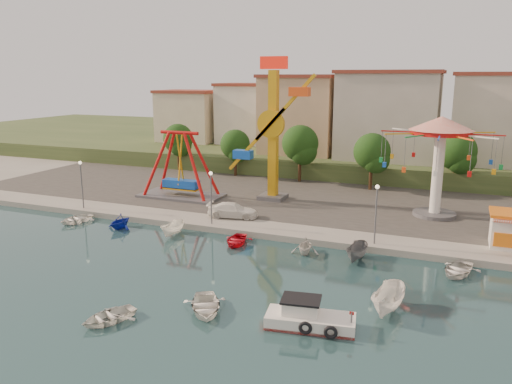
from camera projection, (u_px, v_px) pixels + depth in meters
The scene contains 32 objects.
ground at pixel (229, 293), 35.16m from camera, with size 200.00×200.00×0.00m, color #133136.
quay_deck at pixel (374, 158), 90.98m from camera, with size 200.00×100.00×0.60m, color #9E998E.
asphalt_pad at pixel (332, 194), 62.06m from camera, with size 90.00×28.00×0.01m, color #4C4944.
hill_terrace at pixel (378, 148), 95.22m from camera, with size 200.00×60.00×3.00m, color #384C26.
pirate_ship_ride at pixel (180, 166), 59.83m from camera, with size 10.00×5.00×8.00m.
kamikaze_tower at pixel (275, 134), 57.43m from camera, with size 7.06×3.10×16.50m.
wave_swinger at pixel (440, 144), 50.70m from camera, with size 11.60×11.60×10.40m.
lamp_post_0 at pixel (82, 186), 55.01m from camera, with size 0.14×0.14×5.00m, color #59595E.
lamp_post_1 at pixel (211, 199), 49.12m from camera, with size 0.14×0.14×5.00m, color #59595E.
lamp_post_2 at pixel (376, 216), 43.23m from camera, with size 0.14×0.14×5.00m, color #59595E.
tree_0 at pixel (178, 139), 76.82m from camera, with size 4.60×4.60×7.19m.
tree_1 at pixel (235, 145), 72.54m from camera, with size 4.35×4.35×6.80m.
tree_2 at pixel (300, 143), 68.30m from camera, with size 5.02×5.02×7.85m.
tree_3 at pixel (372, 152), 63.40m from camera, with size 4.68×4.68×7.32m.
tree_4 at pixel (457, 151), 62.37m from camera, with size 4.86×4.86×7.60m.
building_0 at pixel (168, 111), 86.94m from camera, with size 9.26×9.53×11.87m, color beige.
building_1 at pixel (243, 120), 87.67m from camera, with size 12.33×9.01×8.63m, color silver.
building_2 at pixel (317, 115), 83.05m from camera, with size 11.95×9.28×11.23m, color tan.
building_3 at pixel (399, 126), 75.36m from camera, with size 12.59×10.50×9.20m, color beige.
building_4 at pixel (496, 127), 73.46m from camera, with size 10.75×9.23×9.24m, color beige.
cabin_motorboat at pixel (308, 319), 30.37m from camera, with size 5.66×2.91×1.90m.
rowboat_a at pixel (205, 306), 32.33m from camera, with size 2.87×4.02×0.83m, color white.
rowboat_b at pixel (108, 316), 31.04m from camera, with size 2.50×3.50×0.72m, color white.
skiff at pixel (389, 301), 32.06m from camera, with size 1.68×4.48×1.73m, color white.
van at pixel (233, 210), 51.70m from camera, with size 2.12×5.20×1.51m, color white.
moored_boat_0 at pixel (76, 219), 52.10m from camera, with size 2.66×3.72×0.77m, color white.
moored_boat_1 at pixel (120, 221), 49.97m from camera, with size 2.47×2.86×1.51m, color #1226A5.
moored_boat_2 at pixel (173, 229), 47.72m from camera, with size 1.31×3.49×1.35m, color white.
moored_boat_3 at pixel (236, 240), 45.34m from camera, with size 2.57×3.59×0.74m, color red.
moored_boat_4 at pixel (305, 246), 42.85m from camera, with size 2.37×2.74×1.45m, color silver.
moored_boat_5 at pixel (357, 252), 41.21m from camera, with size 1.40×3.72×1.44m, color slate.
moored_boat_6 at pixel (458, 269), 38.42m from camera, with size 2.81×3.94×0.82m, color silver.
Camera 1 is at (14.11, -29.46, 14.97)m, focal length 35.00 mm.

